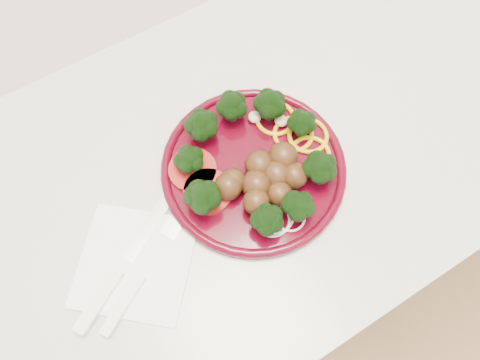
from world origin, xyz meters
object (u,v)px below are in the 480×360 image
plate (256,163)px  knife (116,275)px  fork (134,288)px  napkin (135,263)px

plate → knife: 0.25m
plate → fork: 0.25m
fork → napkin: bearing=33.3°
knife → fork: size_ratio=1.13×
knife → fork: bearing=-97.0°
plate → fork: plate is taller
plate → napkin: plate is taller
plate → napkin: bearing=-171.4°
napkin → knife: (-0.03, -0.00, 0.01)m
knife → napkin: bearing=-22.7°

